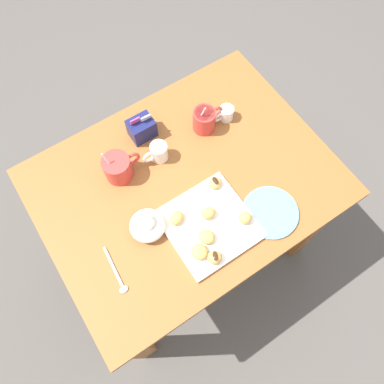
% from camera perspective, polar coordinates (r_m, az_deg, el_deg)
% --- Properties ---
extents(ground_plane, '(8.00, 8.00, 0.00)m').
position_cam_1_polar(ground_plane, '(2.01, -0.60, -7.71)').
color(ground_plane, '#514C47').
extents(dining_table, '(1.00, 0.77, 0.76)m').
position_cam_1_polar(dining_table, '(1.43, -0.84, -0.89)').
color(dining_table, '#935628').
rests_on(dining_table, ground_plane).
extents(pastry_plate_square, '(0.27, 0.27, 0.02)m').
position_cam_1_polar(pastry_plate_square, '(1.23, 2.60, -4.93)').
color(pastry_plate_square, white).
rests_on(pastry_plate_square, dining_table).
extents(coffee_mug_red_left, '(0.13, 0.10, 0.14)m').
position_cam_1_polar(coffee_mug_red_left, '(1.29, -11.16, 3.72)').
color(coffee_mug_red_left, red).
rests_on(coffee_mug_red_left, dining_table).
extents(coffee_mug_red_right, '(0.12, 0.08, 0.14)m').
position_cam_1_polar(coffee_mug_red_right, '(1.37, 1.95, 11.01)').
color(coffee_mug_red_right, red).
rests_on(coffee_mug_red_right, dining_table).
extents(cream_pitcher_white, '(0.10, 0.06, 0.07)m').
position_cam_1_polar(cream_pitcher_white, '(1.31, -5.10, 6.13)').
color(cream_pitcher_white, white).
rests_on(cream_pitcher_white, dining_table).
extents(sugar_caddy, '(0.09, 0.07, 0.11)m').
position_cam_1_polar(sugar_caddy, '(1.36, -7.65, 9.56)').
color(sugar_caddy, '#191E51').
rests_on(sugar_caddy, dining_table).
extents(ice_cream_bowl, '(0.12, 0.12, 0.09)m').
position_cam_1_polar(ice_cream_bowl, '(1.20, -6.82, -5.00)').
color(ice_cream_bowl, white).
rests_on(ice_cream_bowl, dining_table).
extents(chocolate_sauce_pitcher, '(0.09, 0.05, 0.06)m').
position_cam_1_polar(chocolate_sauce_pitcher, '(1.41, 5.21, 11.87)').
color(chocolate_sauce_pitcher, white).
rests_on(chocolate_sauce_pitcher, dining_table).
extents(saucer_sky_left, '(0.19, 0.19, 0.01)m').
position_cam_1_polar(saucer_sky_left, '(1.27, 11.80, -3.07)').
color(saucer_sky_left, '#66A8DB').
rests_on(saucer_sky_left, dining_table).
extents(loose_spoon_near_saucer, '(0.03, 0.16, 0.01)m').
position_cam_1_polar(loose_spoon_near_saucer, '(1.21, -11.27, -12.35)').
color(loose_spoon_near_saucer, silver).
rests_on(loose_spoon_near_saucer, dining_table).
extents(beignet_0, '(0.06, 0.06, 0.04)m').
position_cam_1_polar(beignet_0, '(1.21, -2.38, -3.98)').
color(beignet_0, '#DBA351').
rests_on(beignet_0, pastry_plate_square).
extents(beignet_1, '(0.07, 0.07, 0.03)m').
position_cam_1_polar(beignet_1, '(1.19, 2.24, -6.81)').
color(beignet_1, '#DBA351').
rests_on(beignet_1, pastry_plate_square).
extents(beignet_2, '(0.06, 0.06, 0.03)m').
position_cam_1_polar(beignet_2, '(1.26, 3.52, 1.40)').
color(beignet_2, '#DBA351').
rests_on(beignet_2, pastry_plate_square).
extents(chocolate_drizzle_2, '(0.02, 0.03, 0.00)m').
position_cam_1_polar(chocolate_drizzle_2, '(1.24, 3.57, 1.73)').
color(chocolate_drizzle_2, '#381E11').
rests_on(chocolate_drizzle_2, beignet_2).
extents(beignet_3, '(0.06, 0.05, 0.04)m').
position_cam_1_polar(beignet_3, '(1.21, 2.48, -3.23)').
color(beignet_3, '#DBA351').
rests_on(beignet_3, pastry_plate_square).
extents(beignet_4, '(0.05, 0.05, 0.04)m').
position_cam_1_polar(beignet_4, '(1.22, 8.05, -3.91)').
color(beignet_4, '#DBA351').
rests_on(beignet_4, pastry_plate_square).
extents(beignet_5, '(0.05, 0.05, 0.04)m').
position_cam_1_polar(beignet_5, '(1.17, 3.48, -9.92)').
color(beignet_5, '#DBA351').
rests_on(beignet_5, pastry_plate_square).
extents(chocolate_drizzle_5, '(0.03, 0.03, 0.00)m').
position_cam_1_polar(chocolate_drizzle_5, '(1.15, 3.54, -9.67)').
color(chocolate_drizzle_5, '#381E11').
rests_on(chocolate_drizzle_5, beignet_5).
extents(beignet_6, '(0.07, 0.07, 0.03)m').
position_cam_1_polar(beignet_6, '(1.18, 1.11, -9.09)').
color(beignet_6, '#DBA351').
rests_on(beignet_6, pastry_plate_square).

